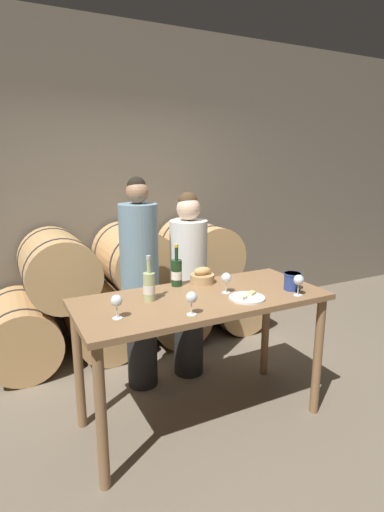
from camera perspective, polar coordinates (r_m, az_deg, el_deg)
ground_plane at (r=3.16m, az=1.30°, el=-22.13°), size 10.00×10.00×0.00m
stone_wall_back at (r=4.43m, az=-11.02°, el=10.25°), size 10.00×0.12×3.20m
barrel_stack at (r=4.10m, az=-8.18°, el=-4.79°), size 2.83×0.89×1.21m
tasting_table at (r=2.76m, az=1.40°, el=-8.28°), size 1.70×0.74×0.94m
person_left at (r=3.20m, az=-7.43°, el=-3.91°), size 0.30×0.30×1.72m
person_right at (r=3.38m, az=-0.49°, el=-4.05°), size 0.31×0.31×1.59m
wine_bottle_red at (r=2.91m, az=-2.21°, el=-2.35°), size 0.08×0.08×0.31m
wine_bottle_white at (r=2.62m, az=-6.14°, el=-4.31°), size 0.08×0.08×0.30m
blue_crock at (r=2.92m, az=14.12°, el=-3.43°), size 0.12×0.12×0.12m
bread_basket at (r=2.99m, az=1.48°, el=-2.98°), size 0.18×0.18×0.12m
cheese_plate at (r=2.69m, az=7.87°, el=-5.90°), size 0.24×0.24×0.04m
wine_glass_far_left at (r=2.36m, az=-10.72°, el=-6.40°), size 0.07×0.07×0.15m
wine_glass_left at (r=2.37m, az=-0.07°, el=-6.04°), size 0.07×0.07×0.15m
wine_glass_center at (r=2.76m, az=4.92°, el=-3.20°), size 0.07×0.07×0.15m
wine_glass_right at (r=2.80m, az=15.00°, el=-3.40°), size 0.07×0.07×0.15m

